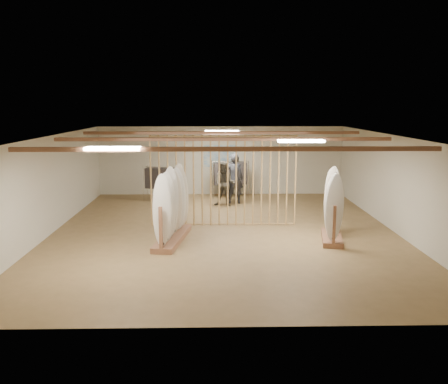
{
  "coord_description": "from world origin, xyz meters",
  "views": [
    {
      "loc": [
        -0.29,
        -13.41,
        3.69
      ],
      "look_at": [
        0.0,
        0.0,
        1.2
      ],
      "focal_mm": 38.0,
      "sensor_mm": 36.0,
      "label": 1
    }
  ],
  "objects_px": {
    "clothing_rack_a": "(161,178)",
    "shopper_a": "(234,175)",
    "clothing_rack_b": "(230,174)",
    "rack_left": "(172,216)",
    "rack_right": "(333,218)",
    "shopper_b": "(225,181)"
  },
  "relations": [
    {
      "from": "rack_left",
      "to": "clothing_rack_b",
      "type": "bearing_deg",
      "value": 82.01
    },
    {
      "from": "clothing_rack_a",
      "to": "shopper_b",
      "type": "relative_size",
      "value": 0.73
    },
    {
      "from": "clothing_rack_a",
      "to": "rack_left",
      "type": "bearing_deg",
      "value": -62.88
    },
    {
      "from": "shopper_a",
      "to": "shopper_b",
      "type": "distance_m",
      "value": 0.62
    },
    {
      "from": "rack_left",
      "to": "clothing_rack_b",
      "type": "relative_size",
      "value": 1.7
    },
    {
      "from": "rack_left",
      "to": "shopper_b",
      "type": "relative_size",
      "value": 1.36
    },
    {
      "from": "clothing_rack_a",
      "to": "shopper_a",
      "type": "bearing_deg",
      "value": 9.13
    },
    {
      "from": "shopper_a",
      "to": "clothing_rack_b",
      "type": "bearing_deg",
      "value": -84.93
    },
    {
      "from": "clothing_rack_b",
      "to": "shopper_a",
      "type": "relative_size",
      "value": 0.7
    },
    {
      "from": "rack_right",
      "to": "rack_left",
      "type": "bearing_deg",
      "value": -169.88
    },
    {
      "from": "rack_left",
      "to": "rack_right",
      "type": "height_order",
      "value": "rack_left"
    },
    {
      "from": "shopper_b",
      "to": "shopper_a",
      "type": "bearing_deg",
      "value": 68.38
    },
    {
      "from": "clothing_rack_a",
      "to": "clothing_rack_b",
      "type": "bearing_deg",
      "value": 30.96
    },
    {
      "from": "rack_left",
      "to": "clothing_rack_a",
      "type": "distance_m",
      "value": 5.46
    },
    {
      "from": "rack_right",
      "to": "clothing_rack_a",
      "type": "relative_size",
      "value": 1.39
    },
    {
      "from": "clothing_rack_a",
      "to": "clothing_rack_b",
      "type": "distance_m",
      "value": 2.76
    },
    {
      "from": "shopper_b",
      "to": "rack_left",
      "type": "bearing_deg",
      "value": -93.96
    },
    {
      "from": "rack_left",
      "to": "rack_right",
      "type": "bearing_deg",
      "value": 7.85
    },
    {
      "from": "shopper_a",
      "to": "rack_left",
      "type": "bearing_deg",
      "value": 67.98
    },
    {
      "from": "shopper_a",
      "to": "shopper_b",
      "type": "bearing_deg",
      "value": 52.3
    },
    {
      "from": "rack_right",
      "to": "clothing_rack_b",
      "type": "relative_size",
      "value": 1.26
    },
    {
      "from": "rack_right",
      "to": "clothing_rack_a",
      "type": "distance_m",
      "value": 7.58
    }
  ]
}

